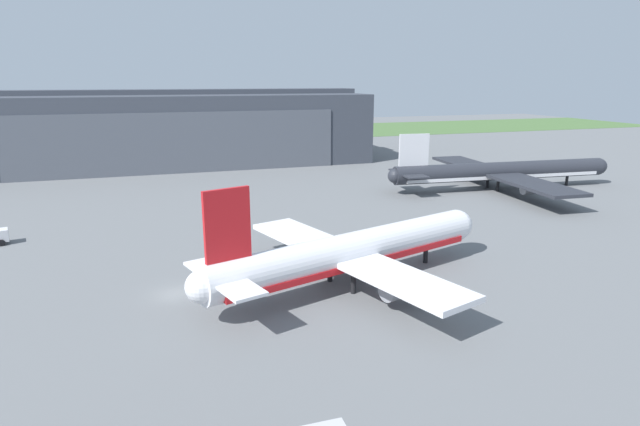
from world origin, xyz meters
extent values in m
plane|color=slate|center=(0.00, 0.00, 0.00)|extent=(440.00, 440.00, 0.00)
cube|color=#496B39|center=(0.00, 155.47, 0.04)|extent=(440.00, 56.00, 0.08)
cube|color=#383D47|center=(4.79, 87.84, 8.62)|extent=(95.53, 34.41, 17.24)
cube|color=#4C515B|center=(4.79, 70.49, 6.90)|extent=(72.60, 0.30, 13.79)
cube|color=#383D47|center=(4.79, 87.84, 17.84)|extent=(95.53, 8.26, 1.20)
cylinder|color=#282B33|center=(63.49, 33.17, 3.63)|extent=(44.69, 6.67, 3.47)
sphere|color=#282B33|center=(85.71, 31.57, 3.63)|extent=(3.33, 3.33, 3.33)
sphere|color=#282B33|center=(41.27, 34.77, 3.63)|extent=(2.71, 2.71, 2.71)
cube|color=silver|center=(63.49, 33.17, 2.67)|extent=(41.14, 6.44, 0.61)
cube|color=silver|center=(44.83, 34.51, 8.31)|extent=(5.81, 0.82, 5.90)
cube|color=#282B33|center=(43.75, 31.95, 3.97)|extent=(4.35, 5.14, 0.28)
cube|color=#282B33|center=(44.13, 37.20, 3.97)|extent=(4.35, 5.14, 0.28)
cube|color=#282B33|center=(61.80, 22.13, 3.19)|extent=(8.57, 20.81, 0.56)
cube|color=#282B33|center=(63.40, 44.33, 3.19)|extent=(8.57, 20.81, 0.56)
cylinder|color=gray|center=(62.72, 23.70, 1.94)|extent=(3.43, 2.14, 1.91)
cylinder|color=gray|center=(64.08, 42.65, 1.94)|extent=(3.43, 2.14, 1.91)
cylinder|color=black|center=(78.60, 32.08, 0.95)|extent=(0.56, 0.56, 1.89)
cylinder|color=black|center=(61.58, 31.48, 0.95)|extent=(0.56, 0.56, 1.89)
cylinder|color=black|center=(61.84, 35.11, 0.95)|extent=(0.56, 0.56, 1.89)
cylinder|color=silver|center=(17.80, -3.05, 3.76)|extent=(32.75, 13.68, 3.77)
sphere|color=silver|center=(33.61, 2.00, 3.76)|extent=(3.62, 3.62, 3.62)
sphere|color=silver|center=(2.00, -8.09, 3.76)|extent=(2.94, 2.94, 2.94)
cube|color=red|center=(17.80, -3.05, 2.72)|extent=(30.23, 12.90, 0.66)
cube|color=red|center=(4.53, -7.28, 8.84)|extent=(4.23, 1.69, 6.40)
cube|color=silver|center=(4.76, -10.19, 4.13)|extent=(4.45, 5.93, 0.28)
cube|color=silver|center=(3.03, -4.78, 4.13)|extent=(4.45, 5.93, 0.28)
cube|color=silver|center=(19.65, -11.02, 3.29)|extent=(9.39, 15.18, 0.56)
cube|color=silver|center=(14.69, 4.52, 3.29)|extent=(9.39, 15.18, 0.56)
cylinder|color=gray|center=(20.07, -9.69, 1.95)|extent=(4.04, 3.06, 2.07)
cylinder|color=gray|center=(15.80, 3.68, 1.95)|extent=(4.04, 3.06, 2.07)
cylinder|color=black|center=(28.55, 0.38, 0.94)|extent=(0.56, 0.56, 1.87)
cylinder|color=black|center=(17.14, -5.34, 0.94)|extent=(0.56, 0.56, 1.87)
cylinder|color=black|center=(15.94, -1.57, 0.94)|extent=(0.56, 0.56, 1.87)
cube|color=silver|center=(-20.90, 23.98, 1.21)|extent=(2.15, 2.26, 1.56)
cylinder|color=black|center=(-20.68, 22.95, 0.43)|extent=(0.89, 0.44, 0.86)
cylinder|color=black|center=(-21.13, 25.01, 0.43)|extent=(0.89, 0.44, 0.86)
camera|label=1|loc=(-1.16, -50.58, 21.09)|focal=29.03mm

